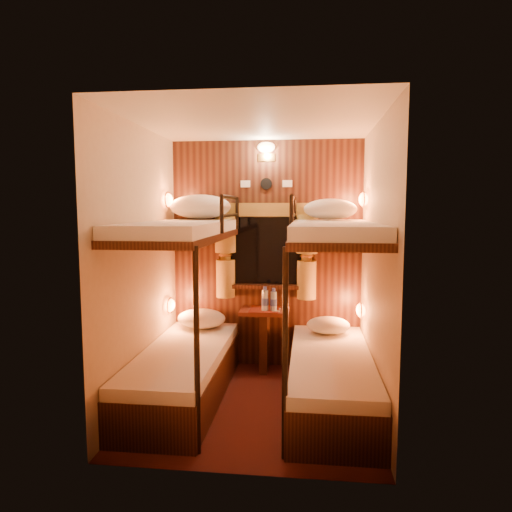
# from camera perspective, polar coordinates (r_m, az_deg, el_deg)

# --- Properties ---
(floor) EXTENTS (2.10, 2.10, 0.00)m
(floor) POSITION_cam_1_polar(r_m,az_deg,el_deg) (4.17, -0.14, -18.05)
(floor) COLOR #3A1310
(floor) RESTS_ON ground
(ceiling) EXTENTS (2.10, 2.10, 0.00)m
(ceiling) POSITION_cam_1_polar(r_m,az_deg,el_deg) (3.87, -0.14, 16.47)
(ceiling) COLOR silver
(ceiling) RESTS_ON wall_back
(wall_back) EXTENTS (2.40, 0.00, 2.40)m
(wall_back) POSITION_cam_1_polar(r_m,az_deg,el_deg) (4.87, 1.31, 0.15)
(wall_back) COLOR #C6B293
(wall_back) RESTS_ON floor
(wall_front) EXTENTS (2.40, 0.00, 2.40)m
(wall_front) POSITION_cam_1_polar(r_m,az_deg,el_deg) (2.81, -2.67, -4.24)
(wall_front) COLOR #C6B293
(wall_front) RESTS_ON floor
(wall_left) EXTENTS (0.00, 2.40, 2.40)m
(wall_left) POSITION_cam_1_polar(r_m,az_deg,el_deg) (4.07, -14.25, -1.20)
(wall_left) COLOR #C6B293
(wall_left) RESTS_ON floor
(wall_right) EXTENTS (0.00, 2.40, 2.40)m
(wall_right) POSITION_cam_1_polar(r_m,az_deg,el_deg) (3.85, 14.82, -1.63)
(wall_right) COLOR #C6B293
(wall_right) RESTS_ON floor
(back_panel) EXTENTS (2.00, 0.03, 2.40)m
(back_panel) POSITION_cam_1_polar(r_m,az_deg,el_deg) (4.86, 1.29, 0.13)
(back_panel) COLOR black
(back_panel) RESTS_ON floor
(bunk_left) EXTENTS (0.72, 1.90, 1.82)m
(bunk_left) POSITION_cam_1_polar(r_m,az_deg,el_deg) (4.16, -9.06, -9.97)
(bunk_left) COLOR black
(bunk_left) RESTS_ON floor
(bunk_right) EXTENTS (0.72, 1.90, 1.82)m
(bunk_right) POSITION_cam_1_polar(r_m,az_deg,el_deg) (4.02, 9.36, -10.56)
(bunk_right) COLOR black
(bunk_right) RESTS_ON floor
(window) EXTENTS (1.00, 0.12, 0.79)m
(window) POSITION_cam_1_polar(r_m,az_deg,el_deg) (4.83, 1.26, -0.13)
(window) COLOR black
(window) RESTS_ON back_panel
(curtains) EXTENTS (1.10, 0.22, 1.00)m
(curtains) POSITION_cam_1_polar(r_m,az_deg,el_deg) (4.79, 1.23, 0.81)
(curtains) COLOR olive
(curtains) RESTS_ON back_panel
(back_fixtures) EXTENTS (0.54, 0.09, 0.48)m
(back_fixtures) POSITION_cam_1_polar(r_m,az_deg,el_deg) (4.83, 1.29, 12.54)
(back_fixtures) COLOR black
(back_fixtures) RESTS_ON back_panel
(reading_lamps) EXTENTS (2.00, 0.20, 1.25)m
(reading_lamps) POSITION_cam_1_polar(r_m,az_deg,el_deg) (4.52, 0.90, 0.20)
(reading_lamps) COLOR orange
(reading_lamps) RESTS_ON wall_left
(table) EXTENTS (0.50, 0.34, 0.66)m
(table) POSITION_cam_1_polar(r_m,az_deg,el_deg) (4.82, 1.07, -9.42)
(table) COLOR #5C2215
(table) RESTS_ON floor
(bottle_left) EXTENTS (0.07, 0.07, 0.25)m
(bottle_left) POSITION_cam_1_polar(r_m,az_deg,el_deg) (4.68, 1.13, -5.57)
(bottle_left) COLOR #99BFE5
(bottle_left) RESTS_ON table
(bottle_right) EXTENTS (0.07, 0.07, 0.23)m
(bottle_right) POSITION_cam_1_polar(r_m,az_deg,el_deg) (4.67, 2.21, -5.67)
(bottle_right) COLOR #99BFE5
(bottle_right) RESTS_ON table
(sachet_a) EXTENTS (0.07, 0.06, 0.01)m
(sachet_a) POSITION_cam_1_polar(r_m,az_deg,el_deg) (4.68, 2.54, -6.89)
(sachet_a) COLOR silver
(sachet_a) RESTS_ON table
(sachet_b) EXTENTS (0.07, 0.06, 0.00)m
(sachet_b) POSITION_cam_1_polar(r_m,az_deg,el_deg) (4.79, 2.66, -6.59)
(sachet_b) COLOR silver
(sachet_b) RESTS_ON table
(pillow_lower_left) EXTENTS (0.50, 0.36, 0.20)m
(pillow_lower_left) POSITION_cam_1_polar(r_m,az_deg,el_deg) (4.81, -6.83, -7.76)
(pillow_lower_left) COLOR silver
(pillow_lower_left) RESTS_ON bunk_left
(pillow_lower_right) EXTENTS (0.43, 0.31, 0.17)m
(pillow_lower_right) POSITION_cam_1_polar(r_m,az_deg,el_deg) (4.63, 9.01, -8.54)
(pillow_lower_right) COLOR silver
(pillow_lower_right) RESTS_ON bunk_right
(pillow_upper_left) EXTENTS (0.63, 0.45, 0.25)m
(pillow_upper_left) POSITION_cam_1_polar(r_m,az_deg,el_deg) (4.69, -6.96, 6.14)
(pillow_upper_left) COLOR silver
(pillow_upper_left) RESTS_ON bunk_left
(pillow_upper_right) EXTENTS (0.51, 0.37, 0.20)m
(pillow_upper_right) POSITION_cam_1_polar(r_m,az_deg,el_deg) (4.46, 9.27, 5.80)
(pillow_upper_right) COLOR silver
(pillow_upper_right) RESTS_ON bunk_right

